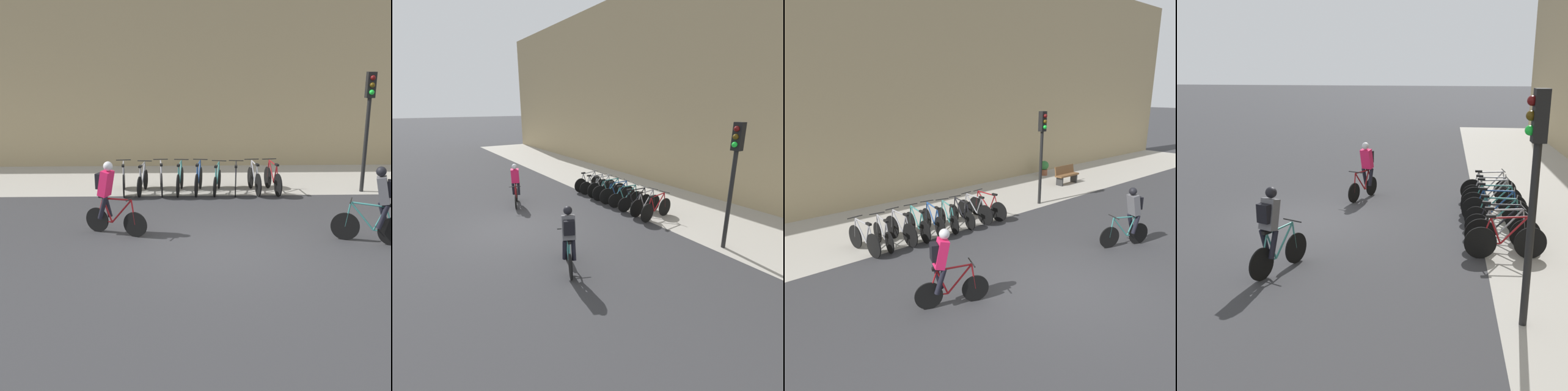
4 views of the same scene
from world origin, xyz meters
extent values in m
plane|color=#333335|center=(0.00, 0.00, 0.00)|extent=(200.00, 200.00, 0.00)
cube|color=#A39E93|center=(0.00, 6.75, 0.00)|extent=(44.00, 4.50, 0.01)
cube|color=tan|center=(0.00, 9.30, 4.99)|extent=(44.00, 0.60, 9.98)
cylinder|color=black|center=(-2.01, 0.91, 0.30)|extent=(0.57, 0.26, 0.60)
cylinder|color=black|center=(-2.95, 1.30, 0.30)|extent=(0.57, 0.26, 0.60)
cylinder|color=maroon|center=(-2.33, 1.05, 0.58)|extent=(0.53, 0.25, 0.62)
cylinder|color=maroon|center=(-2.68, 1.19, 0.57)|extent=(0.26, 0.14, 0.58)
cylinder|color=maroon|center=(-2.43, 1.09, 0.87)|extent=(0.71, 0.33, 0.07)
cylinder|color=maroon|center=(-2.76, 1.23, 0.29)|extent=(0.39, 0.19, 0.05)
cylinder|color=maroon|center=(-2.87, 1.27, 0.58)|extent=(0.21, 0.11, 0.56)
cylinder|color=maroon|center=(-2.05, 0.93, 0.59)|extent=(0.12, 0.08, 0.58)
cylinder|color=black|center=(-2.09, 0.94, 0.92)|extent=(0.20, 0.44, 0.03)
cube|color=black|center=(-2.78, 1.23, 0.89)|extent=(0.22, 0.15, 0.06)
cube|color=#EA1E56|center=(-2.69, 1.19, 1.22)|extent=(0.42, 0.42, 0.63)
sphere|color=silver|center=(-2.61, 1.16, 1.63)|extent=(0.29, 0.29, 0.22)
cylinder|color=black|center=(-2.78, 1.11, 0.65)|extent=(0.30, 0.21, 0.56)
cylinder|color=black|center=(-2.69, 1.32, 0.65)|extent=(0.26, 0.19, 0.56)
cube|color=black|center=(-2.82, 1.25, 1.27)|extent=(0.23, 0.29, 0.36)
cylinder|color=black|center=(2.79, 0.59, 0.32)|extent=(0.61, 0.28, 0.64)
cylinder|color=black|center=(3.72, 0.20, 0.32)|extent=(0.61, 0.28, 0.64)
cylinder|color=teal|center=(3.10, 0.46, 0.60)|extent=(0.53, 0.25, 0.62)
cylinder|color=teal|center=(3.45, 0.31, 0.59)|extent=(0.26, 0.14, 0.58)
cylinder|color=teal|center=(3.21, 0.42, 0.89)|extent=(0.71, 0.33, 0.07)
cylinder|color=teal|center=(3.53, 0.28, 0.31)|extent=(0.39, 0.19, 0.05)
cylinder|color=teal|center=(3.64, 0.24, 0.60)|extent=(0.21, 0.11, 0.56)
cylinder|color=teal|center=(2.82, 0.57, 0.61)|extent=(0.12, 0.08, 0.58)
cylinder|color=black|center=(2.86, 0.56, 0.94)|extent=(0.20, 0.44, 0.03)
cube|color=black|center=(3.55, 0.27, 0.91)|extent=(0.22, 0.15, 0.06)
cube|color=#5B5B60|center=(3.46, 0.31, 1.24)|extent=(0.42, 0.42, 0.63)
sphere|color=black|center=(3.39, 0.34, 1.65)|extent=(0.29, 0.29, 0.22)
cylinder|color=black|center=(3.55, 0.39, 0.67)|extent=(0.30, 0.21, 0.56)
cylinder|color=black|center=(3.46, 0.19, 0.67)|extent=(0.26, 0.19, 0.56)
cube|color=black|center=(3.59, 0.26, 1.29)|extent=(0.23, 0.29, 0.36)
cylinder|color=black|center=(-2.77, 5.39, 0.34)|extent=(0.10, 0.69, 0.69)
cylinder|color=black|center=(-2.67, 4.41, 0.34)|extent=(0.10, 0.69, 0.69)
cylinder|color=#99999E|center=(-2.74, 5.06, 0.63)|extent=(0.09, 0.54, 0.62)
cylinder|color=#99999E|center=(-2.70, 4.70, 0.61)|extent=(0.06, 0.26, 0.58)
cylinder|color=#99999E|center=(-2.73, 4.95, 0.91)|extent=(0.11, 0.73, 0.07)
cylinder|color=#99999E|center=(-2.69, 4.61, 0.34)|extent=(0.07, 0.40, 0.05)
cylinder|color=#99999E|center=(-2.68, 4.50, 0.62)|extent=(0.05, 0.21, 0.56)
cylinder|color=#99999E|center=(-2.77, 5.36, 0.63)|extent=(0.05, 0.12, 0.58)
cylinder|color=black|center=(-2.76, 5.32, 0.96)|extent=(0.46, 0.07, 0.03)
cube|color=black|center=(-2.69, 4.59, 0.93)|extent=(0.10, 0.21, 0.06)
cylinder|color=black|center=(-2.09, 5.39, 0.31)|extent=(0.11, 0.63, 0.63)
cylinder|color=black|center=(-2.20, 4.42, 0.31)|extent=(0.11, 0.63, 0.63)
cylinder|color=#99999E|center=(-2.13, 5.06, 0.59)|extent=(0.10, 0.54, 0.62)
cylinder|color=#99999E|center=(-2.17, 4.70, 0.58)|extent=(0.07, 0.26, 0.58)
cylinder|color=#99999E|center=(-2.14, 4.95, 0.88)|extent=(0.13, 0.72, 0.07)
cylinder|color=#99999E|center=(-2.18, 4.61, 0.30)|extent=(0.08, 0.39, 0.05)
cylinder|color=#99999E|center=(-2.19, 4.51, 0.59)|extent=(0.06, 0.21, 0.56)
cylinder|color=#99999E|center=(-2.09, 5.35, 0.60)|extent=(0.05, 0.12, 0.58)
cylinder|color=black|center=(-2.10, 5.31, 0.93)|extent=(0.46, 0.08, 0.03)
cube|color=black|center=(-2.18, 4.59, 0.90)|extent=(0.10, 0.21, 0.06)
cylinder|color=black|center=(-1.60, 5.39, 0.36)|extent=(0.09, 0.72, 0.72)
cylinder|color=black|center=(-1.53, 4.42, 0.36)|extent=(0.09, 0.72, 0.72)
cylinder|color=#99999E|center=(-1.58, 5.06, 0.64)|extent=(0.08, 0.53, 0.62)
cylinder|color=#99999E|center=(-1.55, 4.70, 0.63)|extent=(0.06, 0.25, 0.58)
cylinder|color=#99999E|center=(-1.57, 4.95, 0.92)|extent=(0.09, 0.72, 0.07)
cylinder|color=#99999E|center=(-1.54, 4.61, 0.35)|extent=(0.06, 0.39, 0.05)
cylinder|color=#99999E|center=(-1.54, 4.51, 0.63)|extent=(0.05, 0.21, 0.56)
cylinder|color=#99999E|center=(-1.60, 5.35, 0.65)|extent=(0.04, 0.12, 0.58)
cylinder|color=black|center=(-1.59, 5.31, 0.98)|extent=(0.46, 0.06, 0.03)
cube|color=black|center=(-1.54, 4.60, 0.95)|extent=(0.09, 0.21, 0.06)
cylinder|color=black|center=(-0.93, 5.42, 0.35)|extent=(0.11, 0.69, 0.70)
cylinder|color=black|center=(-1.04, 4.38, 0.35)|extent=(0.11, 0.69, 0.70)
cylinder|color=teal|center=(-0.97, 5.07, 0.63)|extent=(0.10, 0.57, 0.62)
cylinder|color=teal|center=(-1.01, 4.69, 0.61)|extent=(0.07, 0.27, 0.58)
cylinder|color=teal|center=(-0.98, 4.96, 0.91)|extent=(0.13, 0.77, 0.07)
cylinder|color=teal|center=(-1.02, 4.59, 0.34)|extent=(0.08, 0.42, 0.05)
cylinder|color=teal|center=(-1.03, 4.48, 0.62)|extent=(0.06, 0.22, 0.56)
cylinder|color=teal|center=(-0.93, 5.38, 0.64)|extent=(0.05, 0.12, 0.59)
cylinder|color=black|center=(-0.94, 5.34, 0.97)|extent=(0.46, 0.08, 0.03)
cube|color=black|center=(-1.02, 4.57, 0.94)|extent=(0.10, 0.21, 0.06)
cylinder|color=black|center=(-0.33, 5.41, 0.35)|extent=(0.14, 0.69, 0.70)
cylinder|color=black|center=(-0.49, 4.40, 0.35)|extent=(0.14, 0.69, 0.70)
cylinder|color=#1E478C|center=(-0.38, 5.07, 0.63)|extent=(0.13, 0.56, 0.62)
cylinder|color=#1E478C|center=(-0.44, 4.69, 0.62)|extent=(0.08, 0.27, 0.58)
cylinder|color=#1E478C|center=(-0.40, 4.95, 0.91)|extent=(0.16, 0.76, 0.07)
cylinder|color=#1E478C|center=(-0.46, 4.60, 0.34)|extent=(0.10, 0.41, 0.05)
cylinder|color=#1E478C|center=(-0.48, 4.49, 0.62)|extent=(0.07, 0.22, 0.56)
cylinder|color=#1E478C|center=(-0.33, 5.37, 0.64)|extent=(0.05, 0.12, 0.59)
cylinder|color=black|center=(-0.34, 5.33, 0.97)|extent=(0.46, 0.10, 0.03)
cube|color=black|center=(-0.46, 4.58, 0.94)|extent=(0.11, 0.21, 0.06)
cylinder|color=black|center=(0.27, 5.40, 0.30)|extent=(0.16, 0.60, 0.61)
cylinder|color=black|center=(0.07, 4.41, 0.30)|extent=(0.16, 0.60, 0.61)
cylinder|color=teal|center=(0.20, 5.06, 0.59)|extent=(0.15, 0.55, 0.62)
cylinder|color=teal|center=(0.13, 4.69, 0.57)|extent=(0.09, 0.26, 0.58)
cylinder|color=teal|center=(0.18, 4.95, 0.87)|extent=(0.19, 0.75, 0.07)
cylinder|color=teal|center=(0.11, 4.60, 0.30)|extent=(0.11, 0.41, 0.05)
cylinder|color=teal|center=(0.09, 4.50, 0.58)|extent=(0.07, 0.22, 0.56)
cylinder|color=teal|center=(0.26, 5.36, 0.59)|extent=(0.06, 0.12, 0.58)
cylinder|color=black|center=(0.25, 5.32, 0.92)|extent=(0.46, 0.12, 0.03)
cube|color=black|center=(0.10, 4.58, 0.89)|extent=(0.12, 0.21, 0.06)
cylinder|color=black|center=(0.81, 5.41, 0.30)|extent=(0.10, 0.60, 0.60)
cylinder|color=black|center=(0.69, 4.39, 0.30)|extent=(0.10, 0.60, 0.60)
cylinder|color=black|center=(0.77, 5.07, 0.58)|extent=(0.10, 0.56, 0.62)
cylinder|color=black|center=(0.72, 4.69, 0.57)|extent=(0.07, 0.27, 0.58)
cylinder|color=black|center=(0.75, 4.95, 0.87)|extent=(0.13, 0.76, 0.07)
cylinder|color=black|center=(0.71, 4.60, 0.29)|extent=(0.08, 0.41, 0.05)
cylinder|color=black|center=(0.70, 4.48, 0.58)|extent=(0.06, 0.22, 0.56)
cylinder|color=black|center=(0.80, 5.37, 0.59)|extent=(0.05, 0.12, 0.59)
cylinder|color=black|center=(0.80, 5.33, 0.92)|extent=(0.46, 0.08, 0.03)
cube|color=black|center=(0.71, 4.58, 0.89)|extent=(0.10, 0.21, 0.06)
cylinder|color=black|center=(1.28, 5.40, 0.35)|extent=(0.11, 0.70, 0.70)
cylinder|color=black|center=(1.38, 4.41, 0.35)|extent=(0.11, 0.70, 0.70)
cylinder|color=#99999E|center=(1.31, 5.06, 0.63)|extent=(0.10, 0.55, 0.62)
cylinder|color=#99999E|center=(1.35, 4.70, 0.61)|extent=(0.07, 0.26, 0.58)
cylinder|color=#99999E|center=(1.32, 4.95, 0.91)|extent=(0.12, 0.74, 0.07)
cylinder|color=#99999E|center=(1.36, 4.61, 0.34)|extent=(0.07, 0.40, 0.05)
cylinder|color=#99999E|center=(1.37, 4.50, 0.62)|extent=(0.05, 0.21, 0.56)
cylinder|color=#99999E|center=(1.28, 5.36, 0.64)|extent=(0.05, 0.12, 0.58)
cylinder|color=black|center=(1.28, 5.32, 0.97)|extent=(0.46, 0.08, 0.03)
cube|color=black|center=(1.36, 4.59, 0.94)|extent=(0.10, 0.21, 0.06)
cylinder|color=black|center=(1.84, 5.42, 0.35)|extent=(0.13, 0.70, 0.70)
cylinder|color=black|center=(1.98, 4.38, 0.35)|extent=(0.13, 0.70, 0.70)
cylinder|color=maroon|center=(1.88, 5.07, 0.63)|extent=(0.12, 0.58, 0.62)
cylinder|color=maroon|center=(1.93, 4.68, 0.61)|extent=(0.08, 0.27, 0.58)
cylinder|color=maroon|center=(1.90, 4.96, 0.91)|extent=(0.14, 0.78, 0.07)
cylinder|color=maroon|center=(1.95, 4.59, 0.34)|extent=(0.09, 0.42, 0.05)
cylinder|color=maroon|center=(1.96, 4.48, 0.62)|extent=(0.06, 0.22, 0.56)
cylinder|color=maroon|center=(1.84, 5.38, 0.64)|extent=(0.05, 0.12, 0.59)
cylinder|color=black|center=(1.85, 5.34, 0.97)|extent=(0.46, 0.09, 0.03)
cube|color=black|center=(1.95, 4.57, 0.94)|extent=(0.11, 0.21, 0.06)
cylinder|color=black|center=(4.72, 4.89, 1.83)|extent=(0.12, 0.12, 3.66)
cube|color=black|center=(4.72, 4.89, 3.28)|extent=(0.26, 0.20, 0.76)
sphere|color=#590C0C|center=(4.72, 4.76, 3.49)|extent=(0.15, 0.15, 0.15)
sphere|color=#4C380A|center=(4.72, 4.76, 3.28)|extent=(0.15, 0.15, 0.15)
sphere|color=green|center=(4.72, 4.76, 3.07)|extent=(0.15, 0.15, 0.15)
camera|label=1|loc=(-0.91, -9.87, 3.93)|focal=45.00mm
camera|label=2|loc=(9.49, -3.03, 4.12)|focal=28.00mm
camera|label=3|loc=(-6.76, -4.74, 4.42)|focal=35.00mm
camera|label=4|loc=(11.98, 3.57, 3.94)|focal=45.00mm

